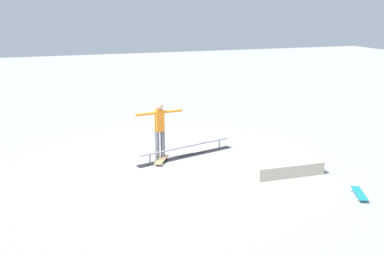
# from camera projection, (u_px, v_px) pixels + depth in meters

# --- Properties ---
(ground_plane) EXTENTS (60.00, 60.00, 0.00)m
(ground_plane) POSITION_uv_depth(u_px,v_px,m) (178.00, 163.00, 12.22)
(ground_plane) COLOR #9E9EA3
(grind_rail) EXTENTS (3.14, 1.05, 0.33)m
(grind_rail) POSITION_uv_depth(u_px,v_px,m) (186.00, 152.00, 12.75)
(grind_rail) COLOR black
(grind_rail) RESTS_ON ground_plane
(skate_ledge) EXTENTS (1.87, 0.58, 0.33)m
(skate_ledge) POSITION_uv_depth(u_px,v_px,m) (288.00, 169.00, 11.34)
(skate_ledge) COLOR #B2A893
(skate_ledge) RESTS_ON ground_plane
(skater_main) EXTENTS (1.38, 0.24, 1.71)m
(skater_main) POSITION_uv_depth(u_px,v_px,m) (160.00, 127.00, 12.22)
(skater_main) COLOR slate
(skater_main) RESTS_ON ground_plane
(skateboard_main) EXTENTS (0.60, 0.78, 0.09)m
(skateboard_main) POSITION_uv_depth(u_px,v_px,m) (162.00, 160.00, 12.28)
(skateboard_main) COLOR tan
(skateboard_main) RESTS_ON ground_plane
(loose_skateboard_teal) EXTENTS (0.51, 0.81, 0.09)m
(loose_skateboard_teal) POSITION_uv_depth(u_px,v_px,m) (359.00, 193.00, 10.07)
(loose_skateboard_teal) COLOR teal
(loose_skateboard_teal) RESTS_ON ground_plane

